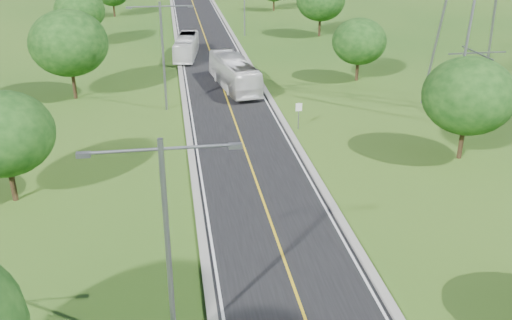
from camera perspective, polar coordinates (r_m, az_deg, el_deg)
The scene contains 15 objects.
ground at distance 69.59m, azimuth -4.06°, elevation 9.21°, with size 260.00×260.00×0.00m, color #1E4D15.
road at distance 75.39m, azimuth -4.48°, elevation 10.37°, with size 8.00×150.00×0.06m, color black.
curb_left at distance 75.18m, azimuth -7.76°, elevation 10.25°, with size 0.50×150.00×0.22m, color gray.
curb_right at distance 75.80m, azimuth -1.22°, elevation 10.57°, with size 0.50×150.00×0.22m, color gray.
speed_limit_sign at distance 49.02m, azimuth 4.29°, elevation 4.85°, with size 0.55×0.09×2.40m.
streetlight_near_left at distance 22.35m, azimuth -8.88°, elevation -7.58°, with size 5.90×0.25×10.00m.
streetlight_mid_left at distance 53.40m, azimuth -9.32°, elevation 11.04°, with size 5.90×0.25×10.00m.
tree_lb at distance 38.85m, azimuth -23.96°, elevation 2.40°, with size 6.30×6.30×7.33m.
tree_lc at distance 59.13m, azimuth -18.23°, elevation 11.04°, with size 7.56×7.56×8.79m.
tree_ld at distance 82.89m, azimuth -17.23°, elevation 14.11°, with size 6.72×6.72×7.82m.
tree_rb at distance 44.71m, azimuth 20.48°, elevation 6.03°, with size 6.72×6.72×7.82m.
tree_rc at distance 63.96m, azimuth 10.28°, elevation 11.59°, with size 5.88×5.88×6.84m.
tree_rd at distance 86.99m, azimuth 6.49°, elevation 15.61°, with size 7.14×7.14×8.30m.
bus_outbound at distance 60.51m, azimuth -2.20°, elevation 8.68°, with size 2.74×11.72×3.26m, color white.
bus_inbound at distance 74.27m, azimuth -6.98°, elevation 11.19°, with size 2.34×10.00×2.78m, color white.
Camera 1 is at (-5.52, -7.13, 17.48)m, focal length 40.00 mm.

